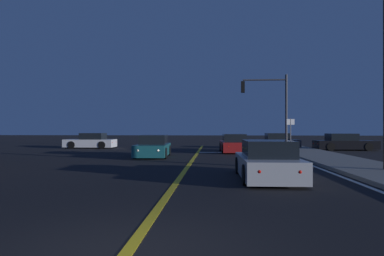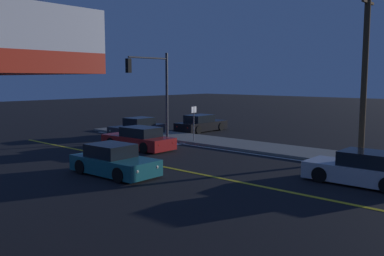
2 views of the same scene
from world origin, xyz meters
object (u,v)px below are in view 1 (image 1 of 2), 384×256
at_px(car_distant_tail_charcoal, 275,142).
at_px(traffic_signal_near_right, 270,100).
at_px(car_lead_oncoming_red, 234,144).
at_px(car_far_approaching_teal, 153,147).
at_px(street_sign_corner, 291,130).
at_px(car_parked_curb_black, 344,143).
at_px(car_side_waiting_silver, 267,162).
at_px(car_following_oncoming_white, 91,142).

xyz_separation_m(car_distant_tail_charcoal, traffic_signal_near_right, (-0.86, -2.74, 3.38)).
distance_m(car_lead_oncoming_red, car_far_approaching_teal, 6.80).
distance_m(car_lead_oncoming_red, car_distant_tail_charcoal, 5.95).
bearing_deg(car_distant_tail_charcoal, street_sign_corner, 178.88).
distance_m(car_distant_tail_charcoal, street_sign_corner, 5.64).
bearing_deg(street_sign_corner, car_lead_oncoming_red, 166.03).
height_order(car_far_approaching_teal, street_sign_corner, street_sign_corner).
xyz_separation_m(car_lead_oncoming_red, traffic_signal_near_right, (2.96, 1.83, 3.38)).
height_order(car_parked_curb_black, street_sign_corner, street_sign_corner).
distance_m(car_lead_oncoming_red, car_side_waiting_silver, 13.12).
relative_size(car_lead_oncoming_red, car_distant_tail_charcoal, 1.14).
relative_size(car_distant_tail_charcoal, car_parked_curb_black, 0.88).
xyz_separation_m(car_lead_oncoming_red, car_far_approaching_teal, (-5.20, -4.38, -0.00)).
bearing_deg(car_parked_curb_black, car_far_approaching_teal, -64.68).
bearing_deg(car_side_waiting_silver, traffic_signal_near_right, 79.35).
bearing_deg(traffic_signal_near_right, car_following_oncoming_white, -8.64).
relative_size(car_side_waiting_silver, street_sign_corner, 1.75).
distance_m(traffic_signal_near_right, street_sign_corner, 3.75).
bearing_deg(car_side_waiting_silver, car_following_oncoming_white, 125.59).
relative_size(car_side_waiting_silver, car_distant_tail_charcoal, 1.02).
height_order(car_side_waiting_silver, street_sign_corner, street_sign_corner).
distance_m(car_side_waiting_silver, traffic_signal_near_right, 15.54).
bearing_deg(car_following_oncoming_white, car_parked_curb_black, -93.21).
distance_m(car_distant_tail_charcoal, car_parked_curb_black, 5.47).
bearing_deg(street_sign_corner, car_distant_tail_charcoal, 90.86).
bearing_deg(car_parked_curb_black, street_sign_corner, -54.96).
relative_size(car_far_approaching_teal, street_sign_corner, 1.71).
bearing_deg(car_distant_tail_charcoal, car_following_oncoming_white, 89.45).
xyz_separation_m(car_following_oncoming_white, street_sign_corner, (16.30, -5.13, 1.07)).
bearing_deg(car_following_oncoming_white, car_far_approaching_teal, -139.49).
distance_m(car_lead_oncoming_red, street_sign_corner, 4.16).
distance_m(car_far_approaching_teal, car_parked_curb_black, 15.91).
bearing_deg(car_lead_oncoming_red, car_side_waiting_silver, -90.44).
relative_size(car_far_approaching_teal, traffic_signal_near_right, 0.70).
height_order(car_lead_oncoming_red, car_distant_tail_charcoal, same).
height_order(car_following_oncoming_white, traffic_signal_near_right, traffic_signal_near_right).
distance_m(car_lead_oncoming_red, traffic_signal_near_right, 4.85).
height_order(car_distant_tail_charcoal, street_sign_corner, street_sign_corner).
height_order(car_lead_oncoming_red, traffic_signal_near_right, traffic_signal_near_right).
height_order(car_lead_oncoming_red, car_far_approaching_teal, same).
xyz_separation_m(car_far_approaching_teal, street_sign_corner, (9.11, 3.41, 1.07)).
relative_size(car_lead_oncoming_red, street_sign_corner, 1.95).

